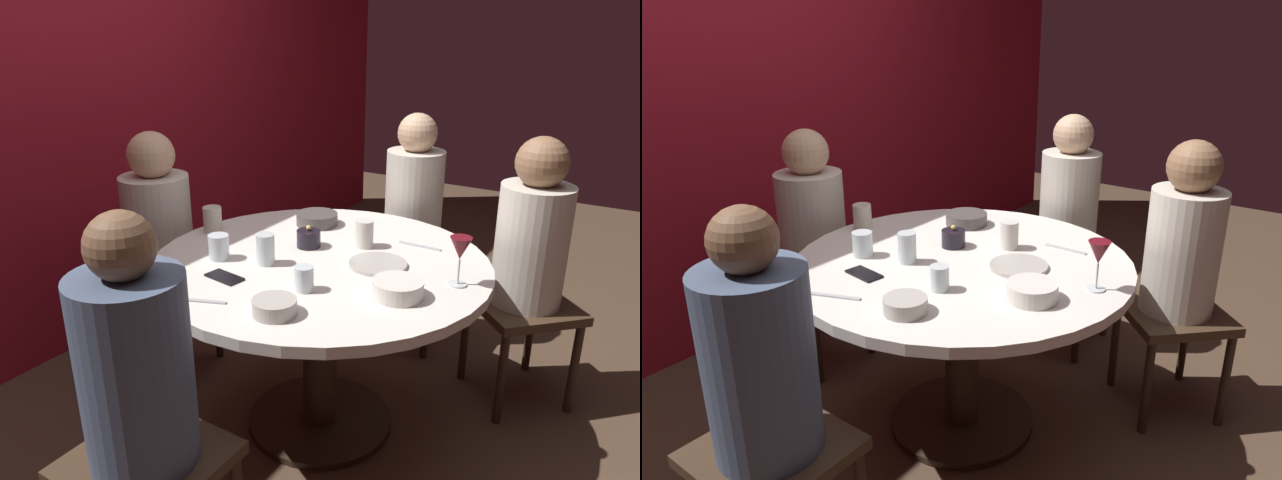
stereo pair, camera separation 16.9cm
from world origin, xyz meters
TOP-DOWN VIEW (x-y plane):
  - ground_plane at (0.00, 0.00)m, footprint 8.00×8.00m
  - back_wall at (0.00, 1.46)m, footprint 6.00×0.10m
  - dining_table at (0.00, 0.00)m, footprint 1.30×1.30m
  - seated_diner_left at (-0.90, 0.00)m, footprint 0.40×0.40m
  - seated_diner_back at (0.00, 0.88)m, footprint 0.40×0.40m
  - seated_diner_right at (0.88, 0.00)m, footprint 0.40×0.40m
  - seated_diner_front_right at (0.64, -0.64)m, footprint 0.57×0.57m
  - candle_holder at (0.09, 0.11)m, footprint 0.10×0.10m
  - wine_glass at (0.06, -0.53)m, footprint 0.08×0.08m
  - dinner_plate at (0.06, -0.22)m, footprint 0.22×0.22m
  - cell_phone at (-0.33, 0.19)m, footprint 0.09×0.15m
  - bowl_serving_large at (-0.45, -0.12)m, footprint 0.14×0.14m
  - bowl_salad_center at (0.34, 0.23)m, footprint 0.18×0.18m
  - bowl_small_white at (-0.14, -0.39)m, footprint 0.17×0.17m
  - cup_near_candle at (0.21, -0.08)m, footprint 0.07×0.07m
  - cup_by_left_diner at (-0.26, -0.10)m, footprint 0.07×0.07m
  - cup_by_right_diner at (-0.14, 0.15)m, footprint 0.07×0.07m
  - cup_center_front at (-0.20, 0.33)m, footprint 0.08×0.08m
  - cup_far_edge at (0.03, 0.56)m, footprint 0.08×0.08m
  - fork_near_plate at (0.33, -0.27)m, footprint 0.02×0.18m
  - knife_near_plate at (-0.51, 0.14)m, footprint 0.08×0.17m

SIDE VIEW (x-z plane):
  - ground_plane at x=0.00m, z-range 0.00..0.00m
  - dining_table at x=0.00m, z-range 0.21..0.96m
  - seated_diner_back at x=0.00m, z-range 0.14..1.30m
  - seated_diner_left at x=-0.90m, z-range 0.13..1.32m
  - seated_diner_front_right at x=0.64m, z-range 0.14..1.32m
  - seated_diner_right at x=0.88m, z-range 0.14..1.33m
  - fork_near_plate at x=0.33m, z-range 0.75..0.75m
  - knife_near_plate at x=-0.51m, z-range 0.75..0.75m
  - cell_phone at x=-0.33m, z-range 0.75..0.75m
  - dinner_plate at x=0.06m, z-range 0.75..0.76m
  - bowl_serving_large at x=-0.45m, z-range 0.75..0.80m
  - bowl_salad_center at x=0.34m, z-range 0.75..0.80m
  - bowl_small_white at x=-0.14m, z-range 0.75..0.81m
  - candle_holder at x=0.09m, z-range 0.74..0.83m
  - cup_by_left_diner at x=-0.26m, z-range 0.75..0.83m
  - cup_center_front at x=-0.20m, z-range 0.75..0.84m
  - cup_far_edge at x=0.03m, z-range 0.75..0.86m
  - cup_near_candle at x=0.21m, z-range 0.75..0.86m
  - cup_by_right_diner at x=-0.14m, z-range 0.75..0.86m
  - wine_glass at x=0.06m, z-range 0.79..0.96m
  - back_wall at x=0.00m, z-range 0.00..2.60m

